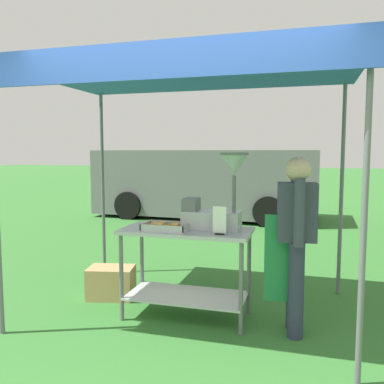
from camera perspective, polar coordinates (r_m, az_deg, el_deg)
The scene contains 9 objects.
ground_plane at distance 9.03m, azimuth 9.51°, elevation -4.95°, with size 70.00×70.00×0.00m, color #33702D.
stall_canopy at distance 4.09m, azimuth -0.41°, elevation 15.83°, with size 3.23×2.15×2.46m.
donut_cart at distance 4.06m, azimuth -0.78°, elevation -8.81°, with size 1.28×0.61×0.89m.
donut_tray at distance 3.96m, azimuth -3.81°, elevation -4.97°, with size 0.44×0.28×0.07m.
donut_fryer at distance 3.96m, azimuth 3.56°, elevation -1.32°, with size 0.63×0.28×0.75m.
menu_sign at distance 3.73m, azimuth 3.90°, elevation -4.32°, with size 0.13×0.05×0.26m.
vendor at distance 3.76m, azimuth 14.39°, elevation -5.99°, with size 0.46×0.54×1.61m.
supply_crate at distance 4.79m, azimuth -11.32°, elevation -12.39°, with size 0.56×0.43×0.35m.
van_grey at distance 10.29m, azimuth 1.87°, elevation 1.36°, with size 5.56×2.23×1.69m.
Camera 1 is at (0.97, -2.82, 1.65)m, focal length 37.84 mm.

